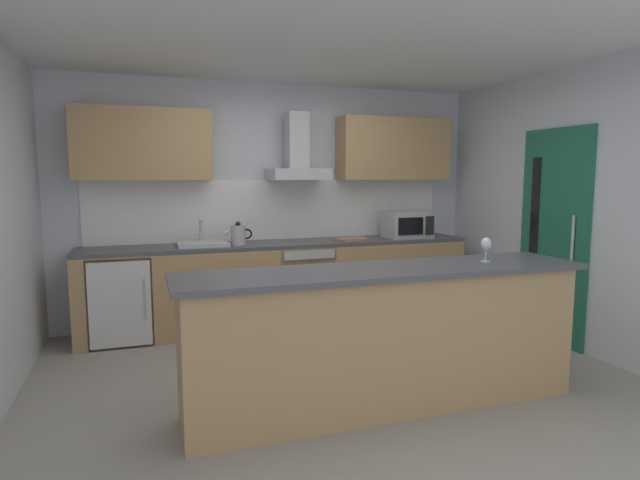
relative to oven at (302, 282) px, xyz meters
name	(u,v)px	position (x,y,z in m)	size (l,w,h in m)	color
ground	(335,379)	(-0.20, -1.57, -0.47)	(5.67, 4.83, 0.02)	gray
ceiling	(337,38)	(-0.20, -1.57, 2.15)	(5.67, 4.83, 0.02)	white
wall_back	(274,203)	(-0.20, 0.41, 0.84)	(5.67, 0.12, 2.60)	silver
wall_right	(580,209)	(2.19, -1.57, 0.84)	(0.12, 4.83, 2.60)	silver
backsplash_tile	(275,210)	(-0.20, 0.33, 0.77)	(3.97, 0.02, 0.66)	white
counter_back	(283,284)	(-0.20, 0.03, -0.01)	(4.11, 0.60, 0.90)	tan
counter_island	(385,337)	(-0.06, -2.16, 0.04)	(2.86, 0.64, 0.98)	tan
upper_cabinets	(278,147)	(-0.20, 0.18, 1.45)	(4.05, 0.32, 0.70)	tan
side_door	(553,236)	(2.12, -1.34, 0.57)	(0.08, 0.85, 2.05)	#1E664C
oven	(302,282)	(0.00, 0.00, 0.00)	(0.60, 0.62, 0.80)	slate
refrigerator	(121,298)	(-1.83, 0.00, -0.03)	(0.58, 0.60, 0.85)	white
microwave	(408,225)	(1.26, -0.03, 0.59)	(0.50, 0.38, 0.30)	#B7BABC
sink	(203,243)	(-1.04, 0.01, 0.47)	(0.50, 0.40, 0.26)	silver
kettle	(238,235)	(-0.68, -0.03, 0.55)	(0.29, 0.15, 0.24)	#B7BABC
range_hood	(298,159)	(0.00, 0.13, 1.33)	(0.62, 0.45, 0.72)	#B7BABC
wine_glass	(486,245)	(0.74, -2.16, 0.65)	(0.08, 0.08, 0.18)	silver
chopping_board	(351,239)	(0.57, -0.02, 0.45)	(0.34, 0.22, 0.02)	tan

